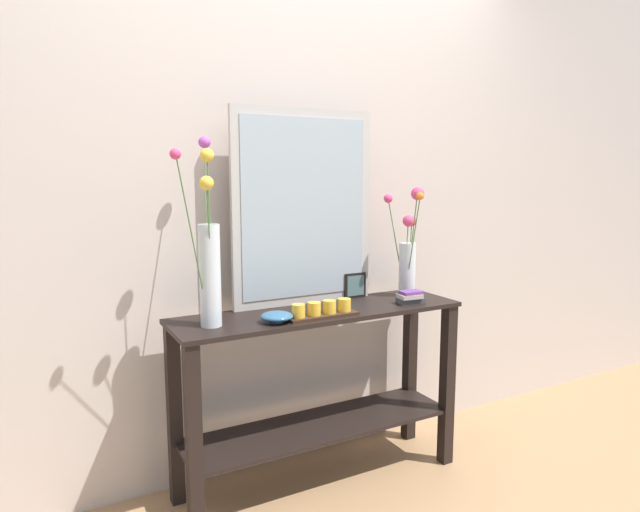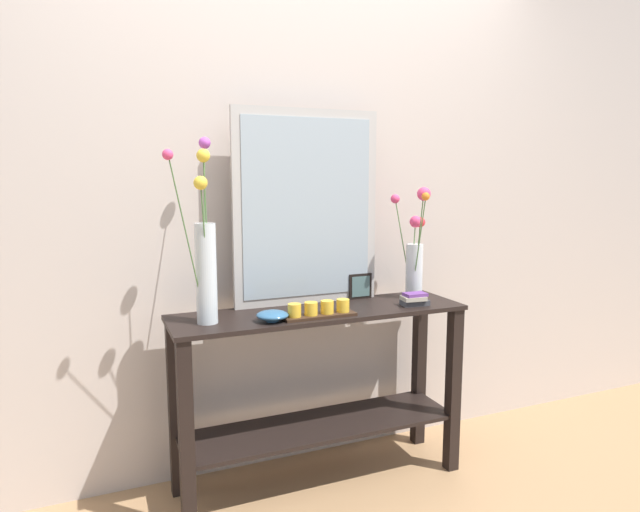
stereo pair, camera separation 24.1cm
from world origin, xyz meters
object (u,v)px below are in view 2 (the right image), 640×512
object	(u,v)px
candle_tray	(319,310)
decorative_bowl	(272,315)
vase_right	(415,253)
picture_frame_small	(360,286)
book_stack	(414,299)
mirror_leaning	(306,208)
console_table	(320,376)
tall_vase_left	(205,258)

from	to	relation	value
candle_tray	decorative_bowl	xyz separation A→B (m)	(-0.20, 0.01, -0.00)
vase_right	picture_frame_small	xyz separation A→B (m)	(-0.25, 0.09, -0.16)
vase_right	decorative_bowl	xyz separation A→B (m)	(-0.77, -0.14, -0.20)
candle_tray	book_stack	bearing A→B (deg)	2.51
vase_right	mirror_leaning	bearing A→B (deg)	168.36
mirror_leaning	picture_frame_small	distance (m)	0.47
picture_frame_small	decorative_bowl	xyz separation A→B (m)	(-0.52, -0.24, -0.04)
decorative_bowl	candle_tray	bearing A→B (deg)	-2.68
mirror_leaning	decorative_bowl	size ratio (longest dim) A/B	6.71
vase_right	console_table	bearing A→B (deg)	-174.93
candle_tray	mirror_leaning	bearing A→B (deg)	80.25
vase_right	book_stack	xyz separation A→B (m)	(-0.08, -0.13, -0.19)
vase_right	decorative_bowl	world-z (taller)	vase_right
console_table	mirror_leaning	xyz separation A→B (m)	(-0.00, 0.15, 0.75)
candle_tray	decorative_bowl	world-z (taller)	candle_tray
console_table	picture_frame_small	size ratio (longest dim) A/B	10.79
console_table	book_stack	bearing A→B (deg)	-11.29
decorative_bowl	picture_frame_small	bearing A→B (deg)	24.24
vase_right	decorative_bowl	size ratio (longest dim) A/B	4.07
mirror_leaning	book_stack	distance (m)	0.65
candle_tray	console_table	bearing A→B (deg)	65.30
tall_vase_left	console_table	bearing A→B (deg)	2.46
vase_right	picture_frame_small	size ratio (longest dim) A/B	4.40
vase_right	book_stack	world-z (taller)	vase_right
console_table	vase_right	size ratio (longest dim) A/B	2.45
picture_frame_small	book_stack	distance (m)	0.28
candle_tray	book_stack	distance (m)	0.49
console_table	vase_right	world-z (taller)	vase_right
vase_right	book_stack	size ratio (longest dim) A/B	4.04
candle_tray	decorative_bowl	bearing A→B (deg)	177.32
candle_tray	picture_frame_small	distance (m)	0.40
tall_vase_left	book_stack	world-z (taller)	tall_vase_left
tall_vase_left	book_stack	bearing A→B (deg)	-3.95
console_table	vase_right	xyz separation A→B (m)	(0.52, 0.05, 0.53)
console_table	decorative_bowl	bearing A→B (deg)	-158.74
mirror_leaning	picture_frame_small	xyz separation A→B (m)	(0.27, -0.02, -0.38)
tall_vase_left	picture_frame_small	bearing A→B (deg)	11.55
console_table	candle_tray	world-z (taller)	candle_tray
book_stack	candle_tray	bearing A→B (deg)	-177.49
tall_vase_left	vase_right	size ratio (longest dim) A/B	1.39
picture_frame_small	book_stack	world-z (taller)	picture_frame_small
console_table	mirror_leaning	world-z (taller)	mirror_leaning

